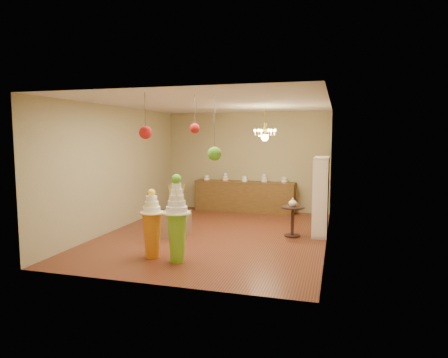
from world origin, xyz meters
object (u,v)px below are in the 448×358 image
(pedestal_green, at_px, (177,226))
(round_table, at_px, (293,217))
(sideboard, at_px, (244,196))
(pedestal_orange, at_px, (152,229))

(pedestal_green, height_order, round_table, pedestal_green)
(pedestal_green, xyz_separation_m, sideboard, (0.07, 5.08, -0.19))
(pedestal_orange, distance_m, sideboard, 5.00)
(pedestal_green, xyz_separation_m, round_table, (1.81, 2.44, -0.22))
(pedestal_orange, bearing_deg, round_table, 44.53)
(pedestal_green, distance_m, pedestal_orange, 0.58)
(sideboard, relative_size, round_table, 4.34)
(pedestal_green, distance_m, round_table, 3.05)
(pedestal_orange, xyz_separation_m, round_table, (2.36, 2.33, -0.10))
(sideboard, bearing_deg, pedestal_green, -90.83)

